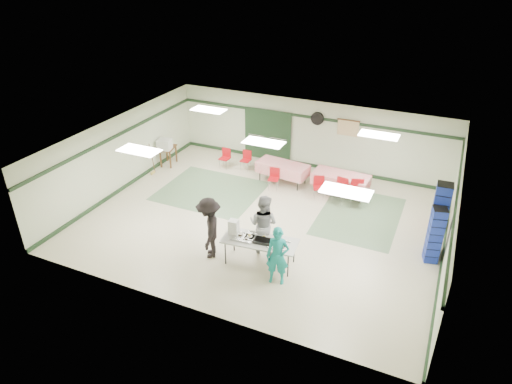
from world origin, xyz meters
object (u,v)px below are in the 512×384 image
at_px(serving_table, 260,242).
at_px(chair_d, 274,176).
at_px(chair_b, 319,185).
at_px(chair_loose_b, 225,156).
at_px(dining_table_b, 283,168).
at_px(office_printer, 164,144).
at_px(chair_a, 341,188).
at_px(dining_table_a, 341,179).
at_px(chair_loose_a, 246,158).
at_px(crate_stack_blue_a, 438,219).
at_px(volunteer_grey, 263,224).
at_px(crate_stack_red, 439,214).
at_px(volunteer_teal, 278,256).
at_px(printer_table, 168,150).
at_px(broom, 152,158).
at_px(volunteer_dark, 209,228).
at_px(crate_stack_blue_b, 435,235).
at_px(chair_c, 357,190).

xyz_separation_m(serving_table, chair_d, (-1.34, 4.31, -0.24)).
xyz_separation_m(chair_b, chair_loose_b, (-4.11, 0.86, -0.00)).
relative_size(dining_table_b, chair_loose_b, 2.47).
height_order(dining_table_b, office_printer, office_printer).
xyz_separation_m(chair_a, chair_b, (-0.78, -0.01, -0.06)).
bearing_deg(chair_d, dining_table_a, 3.85).
relative_size(chair_d, chair_loose_a, 1.02).
distance_m(chair_loose_b, office_printer, 2.43).
height_order(serving_table, crate_stack_blue_a, crate_stack_blue_a).
height_order(serving_table, chair_loose_b, chair_loose_b).
height_order(chair_loose_a, chair_loose_b, chair_loose_b).
bearing_deg(chair_loose_a, chair_loose_b, -166.20).
bearing_deg(volunteer_grey, crate_stack_red, -139.73).
height_order(volunteer_teal, chair_b, volunteer_teal).
relative_size(printer_table, broom, 0.69).
bearing_deg(chair_d, chair_loose_a, 136.69).
relative_size(chair_d, office_printer, 1.54).
bearing_deg(chair_loose_b, serving_table, -52.03).
distance_m(volunteer_teal, volunteer_dark, 2.20).
distance_m(chair_a, office_printer, 7.11).
relative_size(chair_a, office_printer, 1.74).
height_order(volunteer_dark, chair_loose_b, volunteer_dark).
bearing_deg(office_printer, chair_d, -9.84).
bearing_deg(chair_loose_b, crate_stack_red, -6.41).
bearing_deg(chair_b, chair_a, -20.79).
relative_size(volunteer_dark, dining_table_a, 0.91).
xyz_separation_m(volunteer_grey, dining_table_b, (-1.09, 4.30, -0.33)).
bearing_deg(dining_table_a, crate_stack_blue_a, -31.78).
relative_size(volunteer_dark, dining_table_b, 0.92).
height_order(dining_table_b, crate_stack_blue_b, crate_stack_blue_b).
bearing_deg(volunteer_teal, volunteer_dark, 160.01).
xyz_separation_m(serving_table, crate_stack_blue_a, (4.31, 2.54, 0.38)).
bearing_deg(chair_a, chair_loose_b, -178.65).
bearing_deg(volunteer_teal, chair_a, 73.67).
bearing_deg(dining_table_b, crate_stack_blue_b, -20.02).
bearing_deg(chair_loose_b, dining_table_a, -1.52).
relative_size(chair_loose_a, crate_stack_red, 0.81).
height_order(crate_stack_red, crate_stack_blue_b, crate_stack_blue_b).
xyz_separation_m(serving_table, volunteer_grey, (-0.15, 0.58, 0.18)).
distance_m(chair_b, office_printer, 6.34).
bearing_deg(broom, volunteer_teal, -20.39).
xyz_separation_m(chair_loose_b, crate_stack_blue_a, (8.08, -2.63, 0.61)).
relative_size(volunteer_dark, broom, 1.46).
xyz_separation_m(chair_loose_b, broom, (-2.30, -1.65, 0.16)).
bearing_deg(chair_c, chair_b, 164.73).
relative_size(chair_b, crate_stack_blue_b, 0.47).
bearing_deg(broom, volunteer_grey, -15.93).
bearing_deg(dining_table_b, chair_d, -93.21).
distance_m(volunteer_teal, dining_table_b, 5.78).
xyz_separation_m(chair_c, crate_stack_blue_b, (2.65, -2.24, 0.27)).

